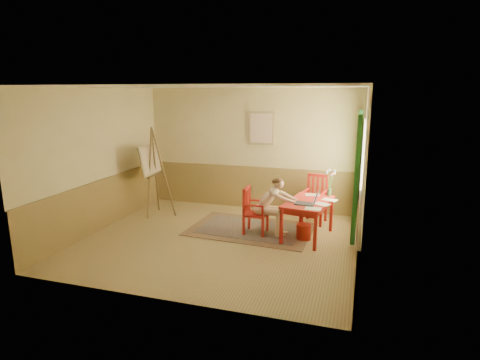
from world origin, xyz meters
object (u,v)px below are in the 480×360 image
(chair_back, at_px, (315,199))
(figure, at_px, (271,204))
(easel, at_px, (152,163))
(chair_left, at_px, (254,211))
(table, at_px, (308,206))
(laptop, at_px, (308,202))

(chair_back, height_order, figure, figure)
(figure, distance_m, easel, 2.91)
(chair_left, xyz_separation_m, easel, (-2.47, 0.53, 0.71))
(figure, height_order, easel, easel)
(table, bearing_deg, figure, -174.00)
(chair_back, xyz_separation_m, easel, (-3.54, -0.52, 0.66))
(table, relative_size, chair_back, 1.29)
(chair_left, relative_size, figure, 0.81)
(table, xyz_separation_m, laptop, (0.03, -0.23, 0.14))
(table, height_order, laptop, laptop)
(chair_left, height_order, easel, easel)
(chair_back, bearing_deg, chair_left, -135.37)
(easel, bearing_deg, table, -7.36)
(chair_left, distance_m, easel, 2.63)
(table, xyz_separation_m, easel, (-3.51, 0.45, 0.54))
(chair_left, distance_m, laptop, 1.12)
(figure, xyz_separation_m, easel, (-2.81, 0.53, 0.54))
(figure, bearing_deg, table, 6.00)
(chair_left, xyz_separation_m, laptop, (1.06, -0.15, 0.31))
(chair_back, height_order, laptop, chair_back)
(chair_left, height_order, chair_back, chair_back)
(table, relative_size, figure, 1.14)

